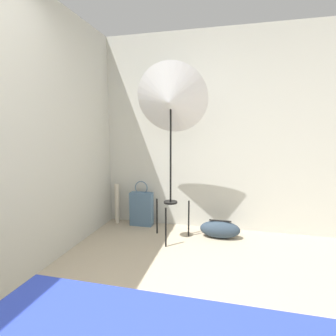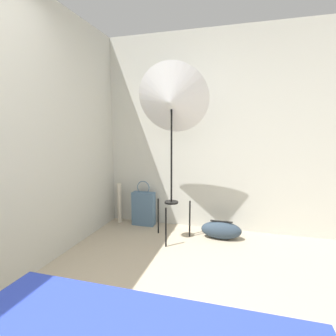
# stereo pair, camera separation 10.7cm
# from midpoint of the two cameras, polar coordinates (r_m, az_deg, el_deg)

# --- Properties ---
(wall_back) EXTENTS (8.00, 0.05, 2.60)m
(wall_back) POSITION_cam_midpoint_polar(r_m,az_deg,el_deg) (3.54, 9.22, 7.68)
(wall_back) COLOR beige
(wall_back) RESTS_ON ground_plane
(wall_side_left) EXTENTS (0.05, 8.00, 2.60)m
(wall_side_left) POSITION_cam_midpoint_polar(r_m,az_deg,el_deg) (2.64, -27.33, 6.81)
(wall_side_left) COLOR beige
(wall_side_left) RESTS_ON ground_plane
(photo_umbrella) EXTENTS (0.85, 0.49, 2.09)m
(photo_umbrella) POSITION_cam_midpoint_polar(r_m,az_deg,el_deg) (3.10, 1.79, 14.23)
(photo_umbrella) COLOR black
(photo_umbrella) RESTS_ON ground_plane
(tote_bag) EXTENTS (0.31, 0.14, 0.63)m
(tote_bag) POSITION_cam_midpoint_polar(r_m,az_deg,el_deg) (3.74, -4.51, -8.72)
(tote_bag) COLOR slate
(tote_bag) RESTS_ON ground_plane
(duffel_bag) EXTENTS (0.49, 0.21, 0.22)m
(duffel_bag) POSITION_cam_midpoint_polar(r_m,az_deg,el_deg) (3.39, 12.40, -13.06)
(duffel_bag) COLOR #2D3D4C
(duffel_bag) RESTS_ON ground_plane
(paper_roll) EXTENTS (0.06, 0.06, 0.57)m
(paper_roll) POSITION_cam_midpoint_polar(r_m,az_deg,el_deg) (3.87, -9.72, -7.53)
(paper_roll) COLOR beige
(paper_roll) RESTS_ON ground_plane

